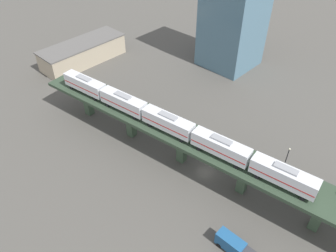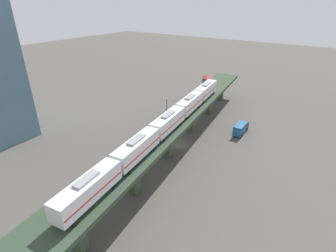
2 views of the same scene
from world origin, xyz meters
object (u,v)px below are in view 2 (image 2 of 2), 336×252
object	(u,v)px
delivery_truck	(241,128)
street_lamp	(167,107)
signal_hut	(207,80)
street_car_blue	(184,113)
subway_train	(168,122)
street_car_silver	(155,130)

from	to	relation	value
delivery_truck	street_lamp	xyz separation A→B (m)	(23.49, 3.27, 2.35)
signal_hut	delivery_truck	distance (m)	23.17
signal_hut	delivery_truck	bearing A→B (deg)	144.29
signal_hut	street_car_blue	size ratio (longest dim) A/B	0.82
subway_train	signal_hut	xyz separation A→B (m)	(8.95, -36.97, -0.74)
street_car_blue	delivery_truck	xyz separation A→B (m)	(-20.13, 1.84, 0.82)
street_car_silver	street_lamp	bearing A→B (deg)	-74.50
street_car_silver	delivery_truck	xyz separation A→B (m)	(-20.66, -13.47, 0.82)
signal_hut	street_car_silver	xyz separation A→B (m)	(3.10, 26.09, -9.15)
street_car_silver	street_car_blue	size ratio (longest dim) A/B	1.02
street_car_silver	street_lamp	xyz separation A→B (m)	(2.83, -10.21, 3.17)
street_car_silver	street_lamp	distance (m)	11.05
street_car_blue	subway_train	bearing A→B (deg)	113.74
subway_train	street_lamp	distance (m)	26.66
subway_train	street_lamp	world-z (taller)	subway_train
street_lamp	subway_train	bearing A→B (deg)	125.21
street_car_silver	delivery_truck	bearing A→B (deg)	-146.89
subway_train	street_car_blue	bearing A→B (deg)	-66.26
signal_hut	street_car_silver	size ratio (longest dim) A/B	0.80
street_lamp	street_car_silver	bearing A→B (deg)	105.50
subway_train	delivery_truck	size ratio (longest dim) A/B	8.60
signal_hut	street_car_blue	bearing A→B (deg)	76.59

